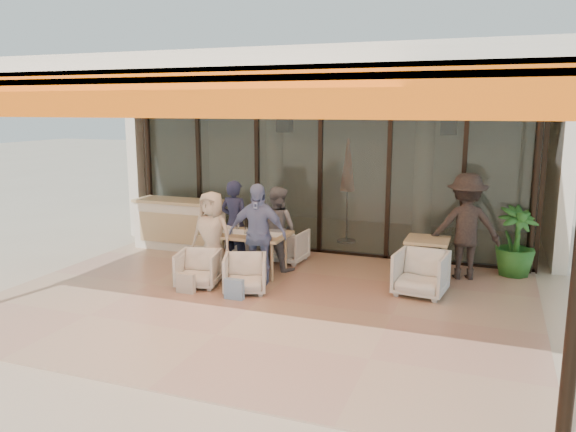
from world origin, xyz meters
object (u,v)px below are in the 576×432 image
side_table (427,245)px  side_chair (421,271)px  diner_grey (277,228)px  diner_periwinkle (257,234)px  standing_woman (466,227)px  dining_table (245,236)px  chair_far_left (247,242)px  chair_near_right (245,272)px  chair_far_right (287,244)px  diner_navy (235,223)px  diner_cream (212,236)px  chair_near_left (198,267)px  potted_palm (515,242)px  host_counter (180,224)px

side_table → side_chair: (0.00, -0.75, -0.25)m
diner_grey → diner_periwinkle: size_ratio=0.90×
standing_woman → dining_table: bearing=1.4°
diner_periwinkle → diner_grey: bearing=86.5°
chair_far_left → diner_periwinkle: (0.84, -1.40, 0.53)m
chair_near_right → chair_far_right: bearing=68.9°
chair_near_right → diner_navy: (-0.84, 1.40, 0.46)m
diner_navy → side_table: size_ratio=2.14×
diner_cream → standing_woman: size_ratio=0.83×
chair_near_right → chair_near_left: bearing=158.9°
side_table → standing_woman: (0.57, 0.38, 0.27)m
chair_near_right → diner_grey: size_ratio=0.44×
diner_cream → side_table: diner_cream is taller
diner_periwinkle → side_chair: size_ratio=2.16×
dining_table → side_chair: size_ratio=1.92×
chair_near_left → side_table: size_ratio=0.89×
chair_far_left → diner_navy: 0.69m
chair_far_left → standing_woman: size_ratio=0.34×
chair_near_left → side_chair: bearing=0.5°
chair_far_right → diner_grey: bearing=94.0°
diner_cream → potted_palm: (4.85, 1.93, -0.14)m
host_counter → chair_far_left: (1.59, -0.17, -0.22)m
side_table → potted_palm: 1.63m
dining_table → potted_palm: bearing=18.4°
diner_navy → diner_grey: (0.84, 0.00, -0.04)m
chair_near_left → chair_far_left: bearing=77.0°
chair_far_left → side_table: size_ratio=0.84×
chair_near_right → side_table: bearing=10.0°
diner_periwinkle → side_table: 2.84m
diner_periwinkle → standing_woman: size_ratio=0.93×
host_counter → dining_table: size_ratio=1.23×
chair_near_right → side_chair: bearing=-3.5°
dining_table → diner_cream: 0.62m
diner_grey → standing_woman: (3.19, 0.56, 0.15)m
diner_periwinkle → standing_woman: 3.51m
chair_near_right → chair_far_left: bearing=92.7°
standing_woman → diner_periwinkle: bearing=10.5°
dining_table → host_counter: bearing=150.9°
diner_periwinkle → standing_woman: (3.19, 1.46, 0.07)m
chair_far_left → chair_far_right: (0.84, 0.00, 0.04)m
diner_grey → side_table: (2.62, 0.18, -0.12)m
chair_far_right → side_table: size_ratio=0.94×
side_chair → potted_palm: potted_palm is taller
standing_woman → potted_palm: 0.98m
diner_cream → chair_near_left: bearing=-88.5°
chair_near_left → side_table: bearing=11.5°
chair_near_left → side_table: side_table is taller
potted_palm → diner_navy: bearing=-168.0°
dining_table → standing_woman: bearing=15.5°
standing_woman → diner_navy: bearing=-6.2°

